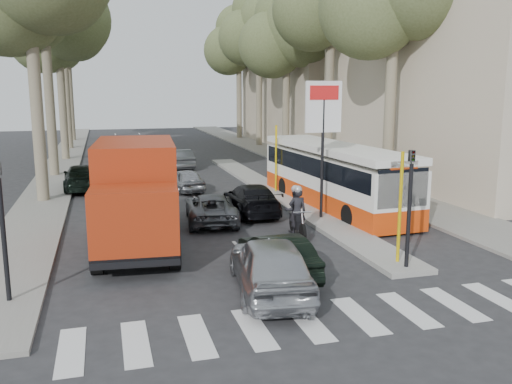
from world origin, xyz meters
TOP-DOWN VIEW (x-y plane):
  - ground at (0.00, 0.00)m, footprint 120.00×120.00m
  - sidewalk_right at (8.60, 25.00)m, footprint 3.20×70.00m
  - median_left at (-8.00, 28.00)m, footprint 2.40×64.00m
  - traffic_island at (3.25, 11.00)m, footprint 1.50×26.00m
  - building_near at (15.50, 12.00)m, footprint 11.00×18.00m
  - building_far at (15.50, 34.00)m, footprint 11.00×20.00m
  - billboard at (3.25, 5.00)m, footprint 1.50×12.10m
  - traffic_light_island at (3.25, -1.50)m, footprint 0.16×0.41m
  - traffic_light_left at (-7.60, -1.00)m, footprint 0.16×0.41m
  - tree_l_c at (-7.77, 28.11)m, footprint 7.40×7.20m
  - tree_l_d at (-7.87, 36.11)m, footprint 7.40×7.20m
  - tree_l_e at (-7.97, 44.11)m, footprint 7.40×7.20m
  - tree_r_c at (9.03, 26.11)m, footprint 7.40×7.20m
  - tree_r_d at (9.13, 34.11)m, footprint 7.40×7.20m
  - tree_r_e at (9.23, 42.11)m, footprint 7.40×7.20m
  - silver_hatchback at (-1.10, -2.00)m, footprint 2.40×4.72m
  - dark_hatchback at (-0.50, -0.76)m, footprint 1.49×3.77m
  - queue_car_a at (-1.10, 6.00)m, footprint 2.38×4.37m
  - queue_car_b at (0.85, 7.00)m, footprint 1.95×4.53m
  - queue_car_c at (-1.10, 13.00)m, footprint 1.85×3.64m
  - queue_car_d at (-0.17, 21.45)m, footprint 1.53×3.93m
  - queue_car_e at (-6.30, 14.84)m, footprint 2.05×4.72m
  - red_truck at (-4.18, 3.11)m, footprint 3.02×6.85m
  - city_bus at (4.80, 7.35)m, footprint 2.99×10.98m
  - motorcycle at (1.53, 3.24)m, footprint 0.86×2.22m
  - pedestrian_near at (9.54, 9.21)m, footprint 0.85×1.21m
  - pedestrian_far at (8.43, 8.65)m, footprint 1.35×1.06m

SIDE VIEW (x-z plane):
  - ground at x=0.00m, z-range 0.00..0.00m
  - sidewalk_right at x=8.60m, z-range 0.00..0.12m
  - median_left at x=-8.00m, z-range 0.00..0.12m
  - traffic_island at x=3.25m, z-range 0.00..0.16m
  - queue_car_a at x=-1.10m, z-range 0.00..1.16m
  - queue_car_c at x=-1.10m, z-range 0.00..1.19m
  - dark_hatchback at x=-0.50m, z-range 0.00..1.22m
  - queue_car_d at x=-0.17m, z-range 0.00..1.28m
  - queue_car_b at x=0.85m, z-range 0.00..1.30m
  - queue_car_e at x=-6.30m, z-range 0.00..1.35m
  - silver_hatchback at x=-1.10m, z-range 0.00..1.54m
  - motorcycle at x=1.53m, z-range -0.09..1.80m
  - pedestrian_near at x=9.54m, z-range 0.12..1.99m
  - pedestrian_far at x=8.43m, z-range 0.12..2.04m
  - city_bus at x=4.80m, z-range 0.08..2.94m
  - red_truck at x=-4.18m, z-range 0.10..3.66m
  - traffic_light_island at x=3.25m, z-range 0.69..4.29m
  - traffic_light_left at x=-7.60m, z-range 0.69..4.29m
  - billboard at x=3.25m, z-range 0.90..6.50m
  - building_far at x=15.50m, z-range 0.00..16.00m
  - building_near at x=15.50m, z-range 0.00..18.00m
  - tree_r_c at x=9.03m, z-range 3.03..16.35m
  - tree_l_c at x=-7.77m, z-range 3.18..16.89m
  - tree_r_e at x=9.23m, z-range 3.33..17.43m
  - tree_l_e at x=-7.97m, z-range 3.48..17.97m
  - tree_r_d at x=9.13m, z-range 3.63..18.51m
  - tree_l_d at x=-7.87m, z-range 3.93..19.59m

